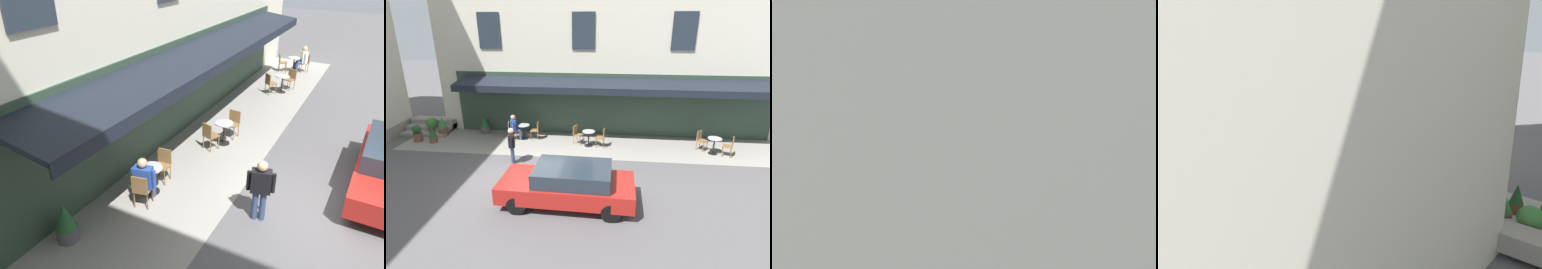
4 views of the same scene
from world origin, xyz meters
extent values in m
plane|color=#565456|center=(0.00, 0.00, 0.00)|extent=(70.00, 70.00, 0.00)
cube|color=gray|center=(-3.25, -3.40, 0.00)|extent=(20.50, 3.20, 0.01)
cube|color=#2D4233|center=(-3.00, -4.97, 1.60)|extent=(16.00, 0.06, 3.20)
cube|color=black|center=(-3.00, -4.15, 2.85)|extent=(15.00, 1.70, 0.36)
cube|color=black|center=(-3.00, -3.32, 2.62)|extent=(15.00, 0.04, 0.28)
cube|color=#232D38|center=(-11.00, -4.96, 5.20)|extent=(1.10, 0.06, 1.70)
cube|color=#232D38|center=(-6.33, -4.96, 5.20)|extent=(1.10, 0.06, 1.70)
cube|color=#232D38|center=(-1.67, -4.96, 5.20)|extent=(1.10, 0.06, 1.70)
cube|color=#232D38|center=(3.00, -4.96, 5.20)|extent=(1.10, 0.06, 1.70)
cube|color=silver|center=(13.00, 3.50, 7.50)|extent=(10.00, 17.00, 15.00)
cube|color=gray|center=(7.94, 3.50, 0.30)|extent=(0.12, 17.00, 0.60)
cube|color=#232D38|center=(7.96, -2.00, 5.50)|extent=(0.06, 1.10, 1.70)
cube|color=#232D38|center=(7.96, 3.50, 5.50)|extent=(0.06, 1.10, 1.70)
cube|color=#232D38|center=(7.96, 9.00, 5.50)|extent=(0.06, 1.10, 1.70)
cube|color=gray|center=(6.60, -4.20, 0.07)|extent=(2.40, 1.40, 0.15)
cube|color=gray|center=(6.60, -4.55, 0.22)|extent=(2.40, 1.05, 0.30)
cube|color=gray|center=(6.60, -4.90, 0.38)|extent=(2.40, 0.70, 0.45)
cylinder|color=black|center=(-7.76, -2.98, 0.01)|extent=(0.40, 0.40, 0.03)
cylinder|color=black|center=(-7.76, -2.98, 0.36)|extent=(0.06, 0.06, 0.72)
cylinder|color=#B7B7BC|center=(-7.76, -2.98, 0.73)|extent=(0.60, 0.60, 0.03)
cylinder|color=olive|center=(-8.18, -3.01, 0.23)|extent=(0.03, 0.03, 0.45)
cylinder|color=olive|center=(-8.06, -2.69, 0.23)|extent=(0.03, 0.03, 0.45)
cylinder|color=olive|center=(-8.50, -2.89, 0.23)|extent=(0.03, 0.03, 0.45)
cylinder|color=olive|center=(-8.38, -2.57, 0.23)|extent=(0.03, 0.03, 0.45)
cube|color=olive|center=(-8.28, -2.79, 0.47)|extent=(0.51, 0.51, 0.04)
cube|color=olive|center=(-8.45, -2.73, 0.70)|extent=(0.18, 0.39, 0.42)
cylinder|color=olive|center=(-7.37, -3.11, 0.23)|extent=(0.03, 0.03, 0.45)
cylinder|color=olive|center=(-7.60, -3.37, 0.23)|extent=(0.03, 0.03, 0.45)
cylinder|color=olive|center=(-7.12, -3.34, 0.23)|extent=(0.03, 0.03, 0.45)
cylinder|color=olive|center=(-7.35, -3.60, 0.23)|extent=(0.03, 0.03, 0.45)
cube|color=olive|center=(-7.36, -3.36, 0.47)|extent=(0.57, 0.57, 0.04)
cube|color=olive|center=(-7.23, -3.48, 0.70)|extent=(0.30, 0.32, 0.42)
cylinder|color=black|center=(-2.10, -3.28, 0.01)|extent=(0.40, 0.40, 0.03)
cylinder|color=black|center=(-2.10, -3.28, 0.36)|extent=(0.06, 0.06, 0.72)
cylinder|color=#B7B7BC|center=(-2.10, -3.28, 0.73)|extent=(0.60, 0.60, 0.03)
cylinder|color=olive|center=(-2.49, -3.42, 0.23)|extent=(0.03, 0.03, 0.45)
cylinder|color=olive|center=(-2.46, -3.08, 0.23)|extent=(0.03, 0.03, 0.45)
cylinder|color=olive|center=(-2.83, -3.39, 0.23)|extent=(0.03, 0.03, 0.45)
cylinder|color=olive|center=(-2.80, -3.05, 0.23)|extent=(0.03, 0.03, 0.45)
cube|color=olive|center=(-2.65, -3.23, 0.47)|extent=(0.44, 0.44, 0.04)
cube|color=olive|center=(-2.83, -3.22, 0.70)|extent=(0.08, 0.40, 0.42)
cylinder|color=olive|center=(-1.68, -3.27, 0.23)|extent=(0.03, 0.03, 0.45)
cylinder|color=olive|center=(-1.81, -3.59, 0.23)|extent=(0.03, 0.03, 0.45)
cylinder|color=olive|center=(-1.37, -3.40, 0.23)|extent=(0.03, 0.03, 0.45)
cylinder|color=olive|center=(-1.50, -3.72, 0.23)|extent=(0.03, 0.03, 0.45)
cube|color=olive|center=(-1.59, -3.49, 0.47)|extent=(0.52, 0.52, 0.04)
cube|color=olive|center=(-1.43, -3.56, 0.70)|extent=(0.19, 0.39, 0.42)
cylinder|color=black|center=(1.23, -3.84, 0.01)|extent=(0.40, 0.40, 0.03)
cylinder|color=black|center=(1.23, -3.84, 0.36)|extent=(0.06, 0.06, 0.72)
cylinder|color=#B7B7BC|center=(1.23, -3.84, 0.73)|extent=(0.60, 0.60, 0.03)
cylinder|color=olive|center=(1.56, -3.59, 0.23)|extent=(0.03, 0.03, 0.45)
cylinder|color=olive|center=(1.63, -3.92, 0.23)|extent=(0.03, 0.03, 0.45)
cylinder|color=olive|center=(1.89, -3.51, 0.23)|extent=(0.03, 0.03, 0.45)
cylinder|color=olive|center=(1.97, -3.85, 0.23)|extent=(0.03, 0.03, 0.45)
cube|color=olive|center=(1.76, -3.72, 0.47)|extent=(0.48, 0.48, 0.04)
cube|color=olive|center=(1.94, -3.68, 0.70)|extent=(0.13, 0.40, 0.42)
cylinder|color=olive|center=(0.86, -4.04, 0.23)|extent=(0.03, 0.03, 0.45)
cylinder|color=olive|center=(0.83, -3.70, 0.23)|extent=(0.03, 0.03, 0.45)
cylinder|color=olive|center=(0.52, -4.06, 0.23)|extent=(0.03, 0.03, 0.45)
cylinder|color=olive|center=(0.49, -3.72, 0.23)|extent=(0.03, 0.03, 0.45)
cube|color=olive|center=(0.68, -3.88, 0.47)|extent=(0.43, 0.43, 0.04)
cube|color=olive|center=(0.50, -3.89, 0.70)|extent=(0.07, 0.40, 0.42)
cylinder|color=navy|center=(1.37, -3.71, 0.23)|extent=(0.15, 0.15, 0.47)
cylinder|color=navy|center=(1.53, -3.68, 0.49)|extent=(0.35, 0.22, 0.15)
cylinder|color=navy|center=(1.41, -3.89, 0.23)|extent=(0.15, 0.15, 0.47)
cylinder|color=navy|center=(1.56, -3.85, 0.49)|extent=(0.35, 0.22, 0.15)
cube|color=#28479E|center=(1.70, -3.73, 0.77)|extent=(0.35, 0.50, 0.55)
sphere|color=tan|center=(1.70, -3.73, 1.17)|extent=(0.24, 0.24, 0.24)
cylinder|color=#28479E|center=(1.64, -3.46, 0.75)|extent=(0.10, 0.10, 0.49)
cylinder|color=#28479E|center=(1.76, -4.00, 0.75)|extent=(0.10, 0.10, 0.49)
cylinder|color=navy|center=(0.95, -1.16, 0.39)|extent=(0.14, 0.14, 0.77)
cylinder|color=navy|center=(0.90, -0.99, 0.39)|extent=(0.14, 0.14, 0.77)
cube|color=black|center=(0.92, -1.07, 1.05)|extent=(0.38, 0.51, 0.55)
sphere|color=tan|center=(0.92, -1.07, 1.44)|extent=(0.24, 0.24, 0.24)
cylinder|color=black|center=(1.00, -1.33, 1.03)|extent=(0.10, 0.10, 0.48)
cylinder|color=black|center=(0.84, -0.81, 1.03)|extent=(0.10, 0.10, 0.48)
cylinder|color=black|center=(6.86, 1.21, 1.30)|extent=(0.05, 0.05, 2.60)
cylinder|color=#192899|center=(6.82, 1.20, 2.15)|extent=(0.19, 0.54, 0.56)
cylinder|color=red|center=(6.81, 1.19, 2.15)|extent=(0.19, 0.56, 0.59)
cylinder|color=brown|center=(5.58, -2.90, 0.14)|extent=(0.38, 0.38, 0.28)
cone|color=#23562D|center=(5.58, -2.90, 0.55)|extent=(0.36, 0.36, 0.53)
cylinder|color=brown|center=(6.30, -4.12, 0.16)|extent=(0.45, 0.45, 0.31)
sphere|color=#3D7A38|center=(6.30, -4.12, 0.57)|extent=(0.61, 0.61, 0.61)
cylinder|color=brown|center=(6.42, -2.96, 0.22)|extent=(0.43, 0.43, 0.45)
sphere|color=#23562D|center=(6.42, -2.96, 0.62)|extent=(0.42, 0.42, 0.42)
cylinder|color=#4C4C51|center=(3.54, -4.46, 0.16)|extent=(0.48, 0.48, 0.33)
cone|color=#23562D|center=(3.54, -4.46, 0.63)|extent=(0.45, 0.45, 0.60)
cylinder|color=brown|center=(5.60, -3.92, 0.21)|extent=(0.46, 0.46, 0.42)
cone|color=#3D7A38|center=(5.60, -3.92, 0.69)|extent=(0.44, 0.44, 0.53)
cube|color=#A81E19|center=(-1.77, 1.61, 0.57)|extent=(4.34, 1.89, 0.55)
cube|color=#232D38|center=(-1.97, 1.62, 1.09)|extent=(2.44, 1.65, 0.48)
cylinder|color=black|center=(-0.34, 0.78, 0.30)|extent=(0.60, 0.20, 0.60)
cylinder|color=black|center=(-0.31, 2.38, 0.30)|extent=(0.60, 0.20, 0.60)
cylinder|color=black|center=(-3.24, 0.84, 0.30)|extent=(0.60, 0.20, 0.60)
cylinder|color=black|center=(-3.20, 2.44, 0.30)|extent=(0.60, 0.20, 0.60)
camera|label=1|loc=(7.50, 0.74, 5.59)|focal=33.61mm
camera|label=2|loc=(-3.06, 9.92, 5.57)|focal=27.83mm
camera|label=3|loc=(-16.04, -8.13, 6.76)|focal=34.24mm
camera|label=4|loc=(8.75, -13.45, 5.32)|focal=40.02mm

